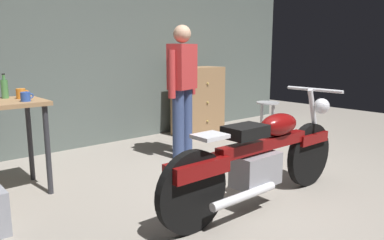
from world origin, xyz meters
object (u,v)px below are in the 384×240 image
at_px(wooden_dresser, 198,101).
at_px(mug_orange_travel, 21,94).
at_px(person_standing, 182,85).
at_px(mug_blue_enamel, 26,97).
at_px(shop_stool, 267,112).
at_px(bottle, 5,88).
at_px(motorcycle, 262,156).

bearing_deg(wooden_dresser, mug_orange_travel, -166.88).
relative_size(person_standing, mug_blue_enamel, 14.37).
distance_m(shop_stool, bottle, 3.35).
bearing_deg(shop_stool, person_standing, 163.42).
bearing_deg(bottle, person_standing, -8.25).
bearing_deg(motorcycle, mug_orange_travel, 128.98).
xyz_separation_m(person_standing, shop_stool, (1.26, -0.38, -0.43)).
distance_m(mug_blue_enamel, bottle, 0.37).
bearing_deg(shop_stool, mug_orange_travel, 170.14).
xyz_separation_m(motorcycle, wooden_dresser, (1.47, 2.48, 0.10)).
bearing_deg(bottle, wooden_dresser, 10.47).
bearing_deg(mug_orange_travel, bottle, 133.54).
relative_size(shop_stool, mug_orange_travel, 5.30).
xyz_separation_m(motorcycle, person_standing, (0.45, 1.64, 0.48)).
bearing_deg(wooden_dresser, shop_stool, -78.92).
relative_size(motorcycle, bottle, 9.09).
bearing_deg(mug_orange_travel, wooden_dresser, 13.12).
relative_size(shop_stool, mug_blue_enamel, 5.51).
relative_size(person_standing, mug_orange_travel, 13.84).
height_order(wooden_dresser, mug_orange_travel, wooden_dresser).
xyz_separation_m(mug_blue_enamel, bottle, (-0.08, 0.36, 0.05)).
bearing_deg(mug_blue_enamel, mug_orange_travel, 82.80).
bearing_deg(person_standing, motorcycle, 56.13).
distance_m(person_standing, mug_blue_enamel, 1.91).
height_order(shop_stool, mug_blue_enamel, mug_blue_enamel).
distance_m(motorcycle, mug_orange_travel, 2.35).
relative_size(wooden_dresser, mug_orange_travel, 9.11).
xyz_separation_m(wooden_dresser, bottle, (-3.01, -0.56, 0.45)).
bearing_deg(motorcycle, mug_blue_enamel, 133.55).
xyz_separation_m(wooden_dresser, mug_blue_enamel, (-2.93, -0.91, 0.39)).
height_order(shop_stool, wooden_dresser, wooden_dresser).
bearing_deg(mug_blue_enamel, motorcycle, -47.08).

